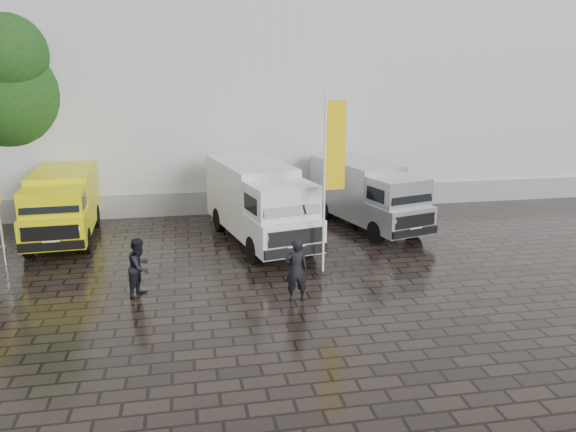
# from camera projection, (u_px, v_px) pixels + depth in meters

# --- Properties ---
(ground) EXTENTS (120.00, 120.00, 0.00)m
(ground) POSITION_uv_depth(u_px,v_px,m) (312.00, 274.00, 17.56)
(ground) COLOR black
(ground) RESTS_ON ground
(exhibition_hall) EXTENTS (44.00, 16.00, 12.00)m
(exhibition_hall) POSITION_uv_depth(u_px,v_px,m) (284.00, 71.00, 31.53)
(exhibition_hall) COLOR silver
(exhibition_hall) RESTS_ON ground
(hall_plinth) EXTENTS (44.00, 0.15, 1.00)m
(hall_plinth) POSITION_uv_depth(u_px,v_px,m) (316.00, 198.00, 25.33)
(hall_plinth) COLOR gray
(hall_plinth) RESTS_ON ground
(van_yellow) EXTENTS (2.34, 5.54, 2.52)m
(van_yellow) POSITION_uv_depth(u_px,v_px,m) (62.00, 207.00, 20.65)
(van_yellow) COLOR #D1CD0B
(van_yellow) RESTS_ON ground
(van_white) EXTENTS (3.54, 6.87, 2.84)m
(van_white) POSITION_uv_depth(u_px,v_px,m) (260.00, 204.00, 20.38)
(van_white) COLOR silver
(van_white) RESTS_ON ground
(van_silver) EXTENTS (3.52, 6.26, 2.58)m
(van_silver) POSITION_uv_depth(u_px,v_px,m) (368.00, 196.00, 22.28)
(van_silver) COLOR #B5B7BA
(van_silver) RESTS_ON ground
(flagpole) EXTENTS (0.88, 0.50, 5.55)m
(flagpole) POSITION_uv_depth(u_px,v_px,m) (331.00, 174.00, 16.90)
(flagpole) COLOR black
(flagpole) RESTS_ON ground
(tree) EXTENTS (4.78, 4.78, 8.58)m
(tree) POSITION_uv_depth(u_px,v_px,m) (10.00, 85.00, 23.08)
(tree) COLOR black
(tree) RESTS_ON ground
(wheelie_bin) EXTENTS (0.73, 0.73, 0.99)m
(wheelie_bin) POSITION_uv_depth(u_px,v_px,m) (361.00, 198.00, 25.29)
(wheelie_bin) COLOR black
(wheelie_bin) RESTS_ON ground
(person_front) EXTENTS (0.67, 0.45, 1.79)m
(person_front) POSITION_uv_depth(u_px,v_px,m) (296.00, 270.00, 15.37)
(person_front) COLOR black
(person_front) RESTS_ON ground
(person_tent) EXTENTS (0.93, 1.02, 1.69)m
(person_tent) POSITION_uv_depth(u_px,v_px,m) (140.00, 267.00, 15.73)
(person_tent) COLOR black
(person_tent) RESTS_ON ground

